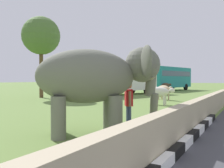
{
  "coord_description": "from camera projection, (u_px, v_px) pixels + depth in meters",
  "views": [
    {
      "loc": [
        -3.62,
        1.87,
        1.77
      ],
      "look_at": [
        3.3,
        5.84,
        1.6
      ],
      "focal_mm": 39.54,
      "sensor_mm": 36.0,
      "label": 1
    }
  ],
  "objects": [
    {
      "name": "hill_east",
      "position": [
        132.0,
        86.0,
        64.62
      ],
      "size": [
        29.44,
        23.55,
        10.57
      ],
      "color": "#727557",
      "rests_on": "ground_plane"
    },
    {
      "name": "person_handler",
      "position": [
        129.0,
        103.0,
        8.66
      ],
      "size": [
        0.58,
        0.44,
        1.66
      ],
      "color": "navy",
      "rests_on": "ground_plane"
    },
    {
      "name": "barrier_parapet",
      "position": [
        165.0,
        133.0,
        5.79
      ],
      "size": [
        28.0,
        0.36,
        1.0
      ],
      "primitive_type": "cube",
      "color": "tan",
      "rests_on": "ground_plane"
    },
    {
      "name": "elephant",
      "position": [
        98.0,
        77.0,
        7.83
      ],
      "size": [
        3.77,
        3.88,
        2.82
      ],
      "color": "#67695B",
      "rests_on": "ground_plane"
    },
    {
      "name": "bus_white",
      "position": [
        121.0,
        76.0,
        27.42
      ],
      "size": [
        10.24,
        5.12,
        3.5
      ],
      "color": "silver",
      "rests_on": "ground_plane"
    },
    {
      "name": "cow_mid",
      "position": [
        159.0,
        92.0,
        16.74
      ],
      "size": [
        0.69,
        1.9,
        1.23
      ],
      "color": "beige",
      "rests_on": "ground_plane"
    },
    {
      "name": "cow_far",
      "position": [
        166.0,
        86.0,
        32.73
      ],
      "size": [
        1.91,
        1.09,
        1.23
      ],
      "color": "#473323",
      "rests_on": "ground_plane"
    },
    {
      "name": "bus_teal",
      "position": [
        170.0,
        77.0,
        37.21
      ],
      "size": [
        10.2,
        4.28,
        3.5
      ],
      "color": "teal",
      "rests_on": "ground_plane"
    },
    {
      "name": "tree_distant",
      "position": [
        41.0,
        36.0,
        23.17
      ],
      "size": [
        3.57,
        3.57,
        7.63
      ],
      "color": "brown",
      "rests_on": "ground_plane"
    },
    {
      "name": "cow_near",
      "position": [
        164.0,
        90.0,
        20.65
      ],
      "size": [
        1.41,
        1.8,
        1.23
      ],
      "color": "tan",
      "rests_on": "ground_plane"
    }
  ]
}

